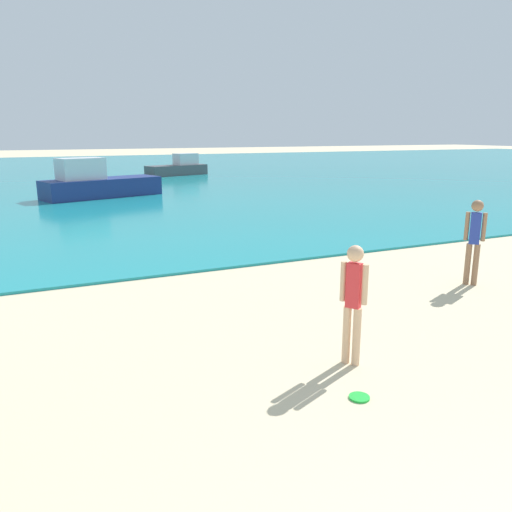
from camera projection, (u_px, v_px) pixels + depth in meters
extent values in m
cube|color=teal|center=(66.00, 174.00, 37.77)|extent=(160.00, 60.00, 0.06)
cylinder|color=#DDAD84|center=(357.00, 337.00, 6.81)|extent=(0.11, 0.11, 0.81)
cylinder|color=#DDAD84|center=(346.00, 335.00, 6.88)|extent=(0.11, 0.11, 0.81)
cube|color=red|center=(354.00, 285.00, 6.68)|extent=(0.20, 0.22, 0.61)
sphere|color=#DDAD84|center=(355.00, 254.00, 6.57)|extent=(0.22, 0.22, 0.22)
cylinder|color=#DDAD84|center=(365.00, 285.00, 6.59)|extent=(0.08, 0.08, 0.54)
cylinder|color=#DDAD84|center=(343.00, 281.00, 6.74)|extent=(0.08, 0.08, 0.54)
cylinder|color=green|center=(359.00, 397.00, 6.03)|extent=(0.25, 0.25, 0.03)
cylinder|color=#936B4C|center=(468.00, 264.00, 10.47)|extent=(0.11, 0.11, 0.86)
cylinder|color=#936B4C|center=(476.00, 265.00, 10.41)|extent=(0.11, 0.11, 0.86)
cube|color=#233899|center=(475.00, 228.00, 10.26)|extent=(0.22, 0.23, 0.65)
sphere|color=#936B4C|center=(478.00, 206.00, 10.15)|extent=(0.23, 0.23, 0.23)
cylinder|color=#936B4C|center=(467.00, 226.00, 10.31)|extent=(0.09, 0.09, 0.57)
cylinder|color=#936B4C|center=(484.00, 227.00, 10.19)|extent=(0.09, 0.09, 0.57)
cube|color=navy|center=(102.00, 188.00, 24.27)|extent=(5.77, 3.30, 0.88)
cube|color=silver|center=(81.00, 169.00, 23.41)|extent=(2.25, 1.76, 0.99)
cube|color=#4C4C51|center=(177.00, 170.00, 36.66)|extent=(4.70, 2.72, 0.72)
cube|color=silver|center=(186.00, 159.00, 37.01)|extent=(1.84, 1.44, 0.81)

